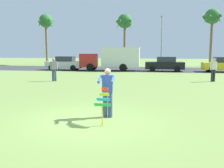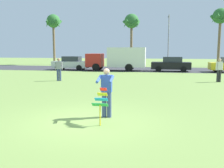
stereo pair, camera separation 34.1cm
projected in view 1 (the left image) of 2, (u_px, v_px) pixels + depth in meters
name	position (u px, v px, depth m)	size (l,w,h in m)	color
ground_plane	(90.00, 121.00, 8.43)	(120.00, 120.00, 0.00)	olive
road_strip	(134.00, 69.00, 30.69)	(120.00, 8.00, 0.01)	#38383D
person_kite_flyer	(108.00, 91.00, 8.76)	(0.54, 0.65, 1.73)	#384772
kite_held	(103.00, 101.00, 7.96)	(0.51, 0.63, 1.14)	red
parked_car_silver	(65.00, 63.00, 29.45)	(4.21, 1.84, 1.60)	silver
parked_truck_red_cab	(114.00, 58.00, 28.49)	(6.73, 2.18, 2.62)	#B2231E
parked_car_black	(165.00, 64.00, 27.70)	(4.25, 1.93, 1.60)	black
parked_car_yellow	(223.00, 65.00, 26.78)	(4.25, 1.94, 1.60)	yellow
palm_tree_left_near	(46.00, 23.00, 39.23)	(2.58, 2.71, 7.89)	brown
palm_tree_right_near	(125.00, 23.00, 36.94)	(2.58, 2.71, 7.59)	brown
palm_tree_centre_far	(212.00, 19.00, 34.98)	(2.58, 2.71, 8.02)	brown
streetlight_pole	(162.00, 38.00, 34.14)	(0.24, 1.65, 7.00)	#9E9EA3
person_walker_near	(213.00, 69.00, 18.69)	(0.53, 0.34, 1.73)	#26262B
person_walker_far	(54.00, 69.00, 19.02)	(0.55, 0.32, 1.73)	#384772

